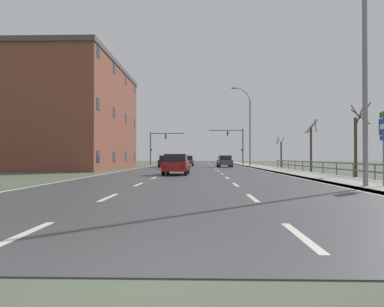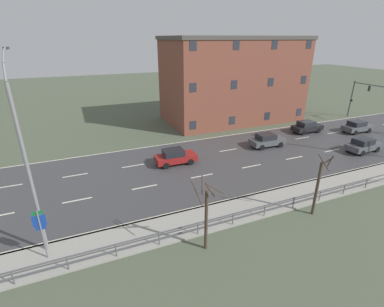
# 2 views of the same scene
# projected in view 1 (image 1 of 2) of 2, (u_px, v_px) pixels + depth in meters

# --- Properties ---
(ground_plane) EXTENTS (160.00, 160.00, 0.12)m
(ground_plane) POSITION_uv_depth(u_px,v_px,m) (197.00, 167.00, 51.72)
(ground_plane) COLOR #4C5642
(road_asphalt_strip) EXTENTS (14.00, 120.00, 0.03)m
(road_asphalt_strip) POSITION_uv_depth(u_px,v_px,m) (197.00, 164.00, 63.71)
(road_asphalt_strip) COLOR #3D3D3F
(road_asphalt_strip) RESTS_ON ground
(sidewalk_right) EXTENTS (3.00, 120.00, 0.12)m
(sidewalk_right) POSITION_uv_depth(u_px,v_px,m) (243.00, 164.00, 63.50)
(sidewalk_right) COLOR gray
(sidewalk_right) RESTS_ON ground
(guardrail) EXTENTS (0.07, 33.59, 1.00)m
(guardrail) POSITION_uv_depth(u_px,v_px,m) (329.00, 166.00, 24.61)
(guardrail) COLOR #515459
(guardrail) RESTS_ON ground
(street_lamp_foreground) EXTENTS (2.36, 0.24, 11.46)m
(street_lamp_foreground) POSITION_uv_depth(u_px,v_px,m) (362.00, 56.00, 14.55)
(street_lamp_foreground) COLOR slate
(street_lamp_foreground) RESTS_ON ground
(street_lamp_midground) EXTENTS (2.70, 0.24, 11.23)m
(street_lamp_midground) POSITION_uv_depth(u_px,v_px,m) (249.00, 128.00, 48.66)
(street_lamp_midground) COLOR slate
(street_lamp_midground) RESTS_ON ground
(highway_sign) EXTENTS (0.09, 0.68, 3.28)m
(highway_sign) POSITION_uv_depth(u_px,v_px,m) (384.00, 139.00, 14.54)
(highway_sign) COLOR slate
(highway_sign) RESTS_ON ground
(traffic_signal_right) EXTENTS (5.94, 0.36, 6.25)m
(traffic_signal_right) POSITION_uv_depth(u_px,v_px,m) (236.00, 141.00, 59.47)
(traffic_signal_right) COLOR #38383A
(traffic_signal_right) RESTS_ON ground
(traffic_signal_left) EXTENTS (5.84, 0.36, 5.63)m
(traffic_signal_left) POSITION_uv_depth(u_px,v_px,m) (157.00, 143.00, 58.31)
(traffic_signal_left) COLOR #38383A
(traffic_signal_left) RESTS_ON ground
(car_near_left) EXTENTS (1.88, 4.12, 1.57)m
(car_near_left) POSITION_uv_depth(u_px,v_px,m) (187.00, 161.00, 51.98)
(car_near_left) COLOR #474C51
(car_near_left) RESTS_ON ground
(car_far_left) EXTENTS (1.94, 4.15, 1.57)m
(car_far_left) POSITION_uv_depth(u_px,v_px,m) (180.00, 162.00, 37.53)
(car_far_left) COLOR #474C51
(car_far_left) RESTS_ON ground
(car_near_right) EXTENTS (1.92, 4.14, 1.57)m
(car_near_right) POSITION_uv_depth(u_px,v_px,m) (176.00, 164.00, 26.02)
(car_near_right) COLOR maroon
(car_near_right) RESTS_ON ground
(car_distant) EXTENTS (2.00, 4.18, 1.57)m
(car_distant) POSITION_uv_depth(u_px,v_px,m) (225.00, 161.00, 46.28)
(car_distant) COLOR #474C51
(car_distant) RESTS_ON ground
(car_mid_centre) EXTENTS (1.86, 4.11, 1.57)m
(car_mid_centre) POSITION_uv_depth(u_px,v_px,m) (166.00, 161.00, 45.78)
(car_mid_centre) COLOR black
(car_mid_centre) RESTS_ON ground
(brick_building) EXTENTS (10.81, 20.18, 12.06)m
(brick_building) POSITION_uv_depth(u_px,v_px,m) (75.00, 117.00, 40.23)
(brick_building) COLOR brown
(brick_building) RESTS_ON ground
(bare_tree_near) EXTENTS (1.43, 1.58, 4.99)m
(bare_tree_near) POSITION_uv_depth(u_px,v_px,m) (356.00, 143.00, 23.23)
(bare_tree_near) COLOR #423328
(bare_tree_near) RESTS_ON ground
(bare_tree_mid) EXTENTS (1.17, 1.35, 4.88)m
(bare_tree_mid) POSITION_uv_depth(u_px,v_px,m) (311.00, 147.00, 31.96)
(bare_tree_mid) COLOR #423328
(bare_tree_mid) RESTS_ON ground
(bare_tree_far) EXTENTS (1.20, 1.03, 4.31)m
(bare_tree_far) POSITION_uv_depth(u_px,v_px,m) (281.00, 153.00, 47.68)
(bare_tree_far) COLOR #423328
(bare_tree_far) RESTS_ON ground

